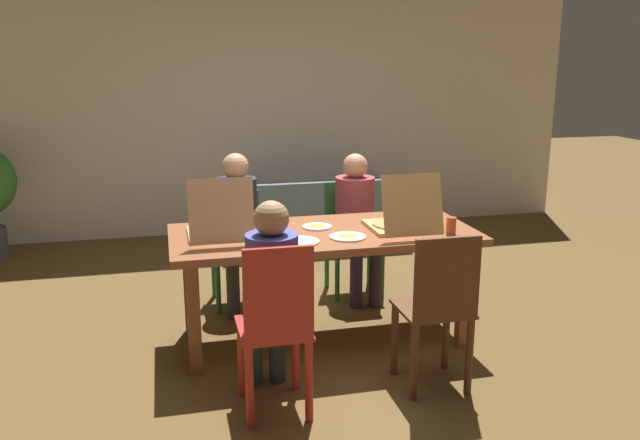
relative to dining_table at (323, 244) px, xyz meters
The scene contains 19 objects.
ground_plane 0.69m from the dining_table, ahead, with size 20.00×20.00×0.00m, color brown.
back_wall 3.20m from the dining_table, 90.00° to the left, with size 7.33×0.12×2.80m, color silver.
dining_table is the anchor object (origin of this frame).
chair_0 1.05m from the dining_table, 118.46° to the left, with size 0.42×0.44×0.88m.
person_0 0.91m from the dining_table, 122.78° to the left, with size 0.32×0.52×1.21m.
chair_1 1.06m from the dining_table, 117.92° to the right, with size 0.38×0.42×1.00m.
person_1 0.91m from the dining_table, 122.47° to the right, with size 0.28×0.49×1.19m.
chair_2 1.05m from the dining_table, 63.01° to the left, with size 0.43×0.40×0.91m.
person_2 0.90m from the dining_table, 58.59° to the left, with size 0.32×0.54×1.17m.
chair_3 0.99m from the dining_table, 61.37° to the right, with size 0.40×0.39×0.96m.
pizza_box_0 0.54m from the dining_table, 10.39° to the right, with size 0.40×0.52×0.42m.
pizza_box_1 0.71m from the dining_table, behind, with size 0.40×0.49×0.42m.
plate_0 0.33m from the dining_table, 132.89° to the right, with size 0.25×0.25×0.01m.
plate_1 0.25m from the dining_table, 59.63° to the right, with size 0.24×0.24×0.03m.
plate_2 0.14m from the dining_table, 100.59° to the left, with size 0.20×0.20×0.03m.
drinking_glass_0 0.86m from the dining_table, 18.03° to the right, with size 0.07×0.07×0.11m, color #BE4E33.
drinking_glass_1 0.81m from the dining_table, 27.44° to the left, with size 0.07×0.07×0.13m, color #DFC463.
drinking_glass_2 0.93m from the dining_table, 16.72° to the left, with size 0.08×0.08×0.13m, color #B5512D.
couch 2.54m from the dining_table, 77.93° to the left, with size 1.88×0.90×0.71m.
Camera 1 is at (-1.02, -4.12, 1.92)m, focal length 36.65 mm.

